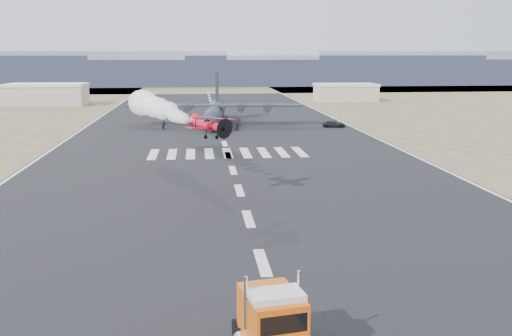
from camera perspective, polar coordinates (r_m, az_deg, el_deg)
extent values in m
plane|color=black|center=(45.17, 0.65, -9.42)|extent=(500.00, 500.00, 0.00)
cube|color=brown|center=(272.45, -4.97, 7.98)|extent=(500.00, 80.00, 0.00)
cube|color=gray|center=(307.95, -17.46, 9.48)|extent=(150.00, 50.00, 17.00)
cube|color=gray|center=(302.13, -5.10, 9.55)|extent=(150.00, 50.00, 13.00)
cube|color=gray|center=(310.04, 7.17, 9.74)|extent=(150.00, 50.00, 15.00)
cube|color=gray|center=(330.78, 18.37, 9.53)|extent=(150.00, 50.00, 17.00)
cube|color=#A39E91|center=(193.22, -20.21, 6.84)|extent=(24.00, 14.00, 6.00)
cube|color=beige|center=(193.03, -20.28, 7.81)|extent=(24.50, 14.50, 0.80)
cube|color=#A39E91|center=(199.02, 8.94, 7.39)|extent=(20.00, 12.00, 5.20)
cube|color=beige|center=(198.85, 8.97, 8.22)|extent=(20.50, 12.50, 0.80)
cube|color=#E85A0D|center=(30.34, 2.19, -15.23)|extent=(3.10, 2.46, 2.46)
cube|color=black|center=(29.36, 2.79, -15.34)|extent=(2.45, 0.55, 1.01)
cube|color=silver|center=(30.07, 2.00, -12.77)|extent=(3.06, 2.24, 0.56)
cube|color=#E85A0D|center=(32.21, 1.04, -14.23)|extent=(3.14, 2.68, 2.91)
cylinder|color=black|center=(33.43, 3.11, -16.12)|extent=(0.65, 1.29, 1.23)
cylinder|color=black|center=(33.73, -1.83, -15.84)|extent=(0.65, 1.29, 1.23)
cylinder|color=black|center=(34.37, 2.48, -15.30)|extent=(0.65, 1.29, 1.23)
cylinder|color=red|center=(63.47, -4.85, 4.29)|extent=(2.56, 5.09, 0.91)
sphere|color=black|center=(63.62, -4.92, 4.62)|extent=(0.71, 0.71, 0.71)
cylinder|color=black|center=(61.22, -4.04, 4.04)|extent=(1.16, 0.91, 1.01)
cylinder|color=black|center=(60.89, -3.91, 4.00)|extent=(2.11, 0.78, 2.23)
cube|color=red|center=(63.14, -4.71, 3.93)|extent=(6.04, 2.98, 0.91)
cube|color=red|center=(62.71, -4.63, 5.00)|extent=(6.23, 3.05, 0.94)
cube|color=red|center=(65.59, -5.58, 4.95)|extent=(0.40, 0.89, 1.01)
cube|color=red|center=(65.64, -5.57, 4.51)|extent=(2.15, 1.35, 0.08)
cylinder|color=black|center=(62.60, -5.26, 3.05)|extent=(0.26, 0.46, 0.45)
cylinder|color=black|center=(63.17, -3.88, 3.15)|extent=(0.26, 0.46, 0.45)
sphere|color=white|center=(65.83, -5.63, 4.53)|extent=(0.71, 0.71, 0.71)
sphere|color=white|center=(68.11, -6.34, 4.77)|extent=(1.01, 1.01, 1.01)
sphere|color=white|center=(70.40, -6.99, 4.99)|extent=(1.30, 1.30, 1.30)
sphere|color=white|center=(72.69, -7.61, 5.20)|extent=(1.60, 1.60, 1.60)
sphere|color=white|center=(75.00, -8.19, 5.40)|extent=(1.89, 1.89, 1.89)
sphere|color=white|center=(77.31, -8.74, 5.58)|extent=(2.19, 2.19, 2.19)
sphere|color=white|center=(79.63, -9.25, 5.75)|extent=(2.48, 2.48, 2.48)
sphere|color=white|center=(81.96, -9.74, 5.91)|extent=(2.78, 2.78, 2.78)
sphere|color=white|center=(84.29, -10.19, 6.07)|extent=(3.07, 3.07, 3.07)
sphere|color=white|center=(86.63, -10.63, 6.21)|extent=(3.37, 3.37, 3.37)
sphere|color=white|center=(88.97, -11.04, 6.35)|extent=(3.66, 3.66, 3.66)
sphere|color=white|center=(91.32, -11.43, 6.48)|extent=(3.96, 3.96, 3.96)
cylinder|color=#202930|center=(131.01, -4.13, 5.47)|extent=(6.24, 27.98, 3.96)
sphere|color=#202930|center=(117.24, -4.47, 4.77)|extent=(3.96, 3.96, 3.96)
cone|color=#202930|center=(144.80, -3.86, 6.04)|extent=(4.44, 6.25, 3.96)
cube|color=#202930|center=(129.84, -4.17, 6.25)|extent=(39.85, 7.42, 0.50)
cylinder|color=#202930|center=(130.55, -9.42, 5.94)|extent=(2.09, 3.90, 1.78)
cylinder|color=#3F3F44|center=(128.59, -9.54, 5.85)|extent=(3.36, 0.33, 3.37)
cylinder|color=#202930|center=(129.84, -6.81, 5.98)|extent=(2.09, 3.90, 1.78)
cylinder|color=#3F3F44|center=(127.87, -6.89, 5.90)|extent=(3.36, 0.33, 3.37)
cylinder|color=#202930|center=(129.23, -1.52, 6.03)|extent=(2.09, 3.90, 1.78)
cylinder|color=#3F3F44|center=(127.26, -1.53, 5.95)|extent=(3.36, 0.33, 3.37)
cylinder|color=#202930|center=(129.33, 1.12, 6.04)|extent=(2.09, 3.90, 1.78)
cylinder|color=#3F3F44|center=(127.36, 1.16, 5.95)|extent=(3.36, 0.33, 3.37)
cube|color=#202930|center=(142.45, -3.92, 7.95)|extent=(0.96, 4.49, 7.93)
cube|color=#202930|center=(143.25, -3.89, 6.30)|extent=(14.07, 4.11, 0.35)
cube|color=#202930|center=(132.28, -5.05, 4.86)|extent=(1.68, 6.02, 1.59)
cylinder|color=black|center=(132.34, -5.04, 4.63)|extent=(0.58, 1.13, 1.09)
cube|color=#202930|center=(132.06, -3.15, 4.88)|extent=(1.68, 6.02, 1.59)
cylinder|color=black|center=(132.13, -3.15, 4.65)|extent=(0.58, 1.13, 1.09)
cylinder|color=black|center=(120.44, -4.37, 3.92)|extent=(0.47, 0.92, 0.89)
imported|color=black|center=(127.53, 7.79, 4.39)|extent=(5.50, 3.49, 1.41)
imported|color=black|center=(123.59, -9.30, 4.18)|extent=(0.78, 0.77, 1.65)
imported|color=black|center=(122.04, -1.85, 4.23)|extent=(0.69, 0.91, 1.66)
imported|color=black|center=(128.55, -5.04, 4.60)|extent=(0.78, 1.27, 1.83)
imported|color=black|center=(124.32, -9.20, 4.26)|extent=(1.16, 0.77, 1.83)
imported|color=black|center=(125.95, -3.50, 4.42)|extent=(0.86, 0.67, 1.56)
imported|color=black|center=(128.98, -4.94, 4.58)|extent=(1.55, 1.28, 1.65)
imported|color=black|center=(123.51, -5.98, 4.25)|extent=(0.73, 0.76, 1.62)
imported|color=black|center=(123.98, -3.95, 4.30)|extent=(0.63, 0.85, 1.58)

